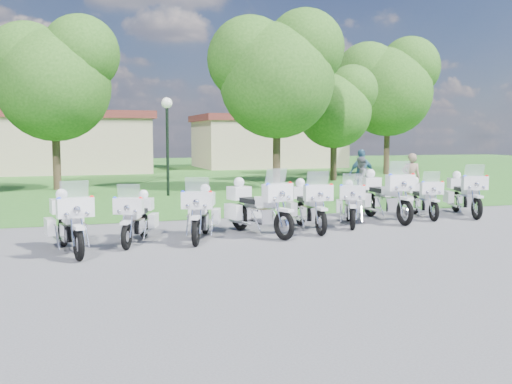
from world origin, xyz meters
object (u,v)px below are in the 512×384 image
object	(u,v)px
motorcycle_1	(137,217)
bystander_b	(360,179)
motorcycle_2	(202,212)
bystander_a	(411,179)
motorcycle_4	(309,204)
motorcycle_7	(423,197)
motorcycle_5	(350,203)
bystander_c	(362,174)
motorcycle_3	(257,206)
motorcycle_6	(384,195)
lamp_post	(167,122)
motorcycle_8	(465,193)
motorcycle_0	(69,221)

from	to	relation	value
motorcycle_1	bystander_b	xyz separation A→B (m)	(8.95, 5.91, 0.24)
motorcycle_2	bystander_a	world-z (taller)	bystander_a
motorcycle_4	motorcycle_7	distance (m)	4.33
motorcycle_5	bystander_c	xyz separation A→B (m)	(3.51, 5.79, 0.35)
motorcycle_4	bystander_c	bearing A→B (deg)	-123.57
motorcycle_4	motorcycle_5	size ratio (longest dim) A/B	1.15
motorcycle_5	bystander_b	world-z (taller)	bystander_b
motorcycle_4	bystander_c	distance (m)	7.92
motorcycle_1	motorcycle_7	world-z (taller)	motorcycle_7
motorcycle_3	bystander_a	world-z (taller)	bystander_a
motorcycle_5	motorcycle_4	bearing A→B (deg)	38.96
motorcycle_6	lamp_post	bearing A→B (deg)	-61.07
motorcycle_5	lamp_post	world-z (taller)	lamp_post
motorcycle_7	lamp_post	distance (m)	10.96
motorcycle_4	lamp_post	xyz separation A→B (m)	(-2.09, 9.69, 2.38)
motorcycle_8	bystander_c	xyz separation A→B (m)	(-0.78, 5.14, 0.29)
motorcycle_4	motorcycle_2	bearing A→B (deg)	14.12
motorcycle_0	bystander_c	size ratio (longest dim) A/B	1.20
motorcycle_8	motorcycle_2	bearing A→B (deg)	27.82
motorcycle_2	motorcycle_7	world-z (taller)	motorcycle_2
motorcycle_3	bystander_c	size ratio (longest dim) A/B	1.25
bystander_c	bystander_a	bearing A→B (deg)	109.80
motorcycle_3	bystander_a	bearing A→B (deg)	-167.76
motorcycle_1	bystander_c	world-z (taller)	bystander_c
motorcycle_0	bystander_a	size ratio (longest dim) A/B	1.27
lamp_post	bystander_c	distance (m)	8.12
motorcycle_6	bystander_b	xyz separation A→B (m)	(1.70, 4.57, 0.10)
lamp_post	motorcycle_7	bearing A→B (deg)	-53.93
motorcycle_2	lamp_post	bearing A→B (deg)	-74.43
motorcycle_0	motorcycle_4	bearing A→B (deg)	-179.67
motorcycle_8	bystander_b	size ratio (longest dim) A/B	1.40
motorcycle_5	bystander_c	bearing A→B (deg)	-97.70
motorcycle_3	motorcycle_7	bearing A→B (deg)	174.20
motorcycle_0	motorcycle_6	world-z (taller)	motorcycle_6
motorcycle_3	bystander_b	bearing A→B (deg)	-155.07
motorcycle_2	motorcycle_6	distance (m)	5.90
motorcycle_0	motorcycle_8	distance (m)	11.90
motorcycle_8	motorcycle_0	bearing A→B (deg)	28.45
motorcycle_8	bystander_a	world-z (taller)	bystander_a
motorcycle_3	motorcycle_4	size ratio (longest dim) A/B	1.03
motorcycle_2	motorcycle_5	size ratio (longest dim) A/B	1.06
motorcycle_1	bystander_b	bearing A→B (deg)	-125.36
motorcycle_3	bystander_a	distance (m)	8.55
motorcycle_0	motorcycle_5	xyz separation A→B (m)	(7.40, 1.53, -0.04)
motorcycle_4	motorcycle_7	bearing A→B (deg)	-160.91
motorcycle_5	motorcycle_1	bearing A→B (deg)	31.78
motorcycle_5	motorcycle_8	xyz separation A→B (m)	(4.30, 0.66, 0.06)
motorcycle_2	bystander_b	size ratio (longest dim) A/B	1.30
motorcycle_1	motorcycle_6	xyz separation A→B (m)	(7.25, 1.34, 0.15)
motorcycle_6	lamp_post	distance (m)	10.33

